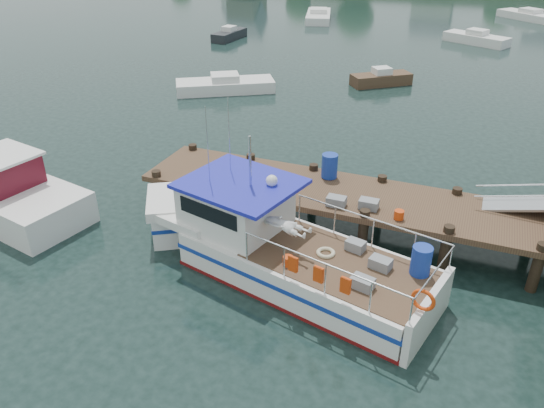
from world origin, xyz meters
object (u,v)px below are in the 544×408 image
at_px(moored_rowboat, 381,78).
at_px(moored_d, 318,16).
at_px(lobster_boat, 270,244).
at_px(moored_b, 476,38).
at_px(moored_far, 530,16).
at_px(dock, 529,199).
at_px(moored_a, 225,85).
at_px(moored_e, 229,34).

bearing_deg(moored_rowboat, moored_d, 108.52).
xyz_separation_m(lobster_boat, moored_b, (3.88, 35.70, -0.47)).
distance_m(moored_far, moored_d, 21.36).
height_order(dock, moored_b, dock).
height_order(moored_far, moored_b, moored_b).
relative_size(moored_far, moored_a, 1.06).
distance_m(lobster_boat, moored_rowboat, 20.89).
bearing_deg(moored_rowboat, lobster_boat, -96.38).
bearing_deg(dock, moored_b, 95.32).
height_order(dock, moored_far, dock).
xyz_separation_m(dock, lobster_boat, (-6.91, -3.13, -1.34)).
relative_size(lobster_boat, moored_far, 1.61).
xyz_separation_m(lobster_boat, moored_far, (8.22, 49.33, -0.49)).
xyz_separation_m(lobster_boat, moored_e, (-15.85, 29.61, -0.50)).
relative_size(moored_rowboat, moored_d, 0.53).
bearing_deg(moored_b, moored_far, 62.57).
relative_size(moored_rowboat, moored_b, 0.68).
relative_size(moored_rowboat, moored_e, 0.93).
relative_size(lobster_boat, moored_a, 1.71).
distance_m(moored_b, moored_d, 16.35).
bearing_deg(moored_far, moored_b, -83.19).
distance_m(moored_a, moored_b, 23.85).
xyz_separation_m(moored_a, moored_e, (-6.41, 13.70, 0.01)).
relative_size(dock, moored_d, 2.32).
xyz_separation_m(dock, moored_a, (-16.35, 12.79, -1.84)).
height_order(lobster_boat, moored_d, lobster_boat).
relative_size(moored_far, moored_e, 1.58).
height_order(dock, moored_a, dock).
distance_m(dock, moored_d, 42.32).
bearing_deg(moored_d, lobster_boat, -59.97).
xyz_separation_m(moored_b, moored_d, (-15.41, 5.47, -0.00)).
height_order(lobster_boat, moored_a, lobster_boat).
bearing_deg(moored_b, moored_d, 150.66).
distance_m(moored_rowboat, moored_far, 29.91).
bearing_deg(moored_d, dock, -49.75).
bearing_deg(moored_d, moored_a, -70.88).
distance_m(lobster_boat, moored_b, 35.91).
bearing_deg(moored_far, moored_rowboat, -83.40).
bearing_deg(moored_far, moored_a, -93.40).
relative_size(dock, moored_b, 3.02).
bearing_deg(moored_a, dock, -49.78).
relative_size(lobster_boat, moored_rowboat, 2.74).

